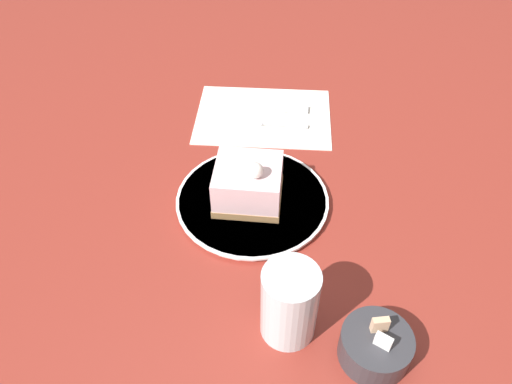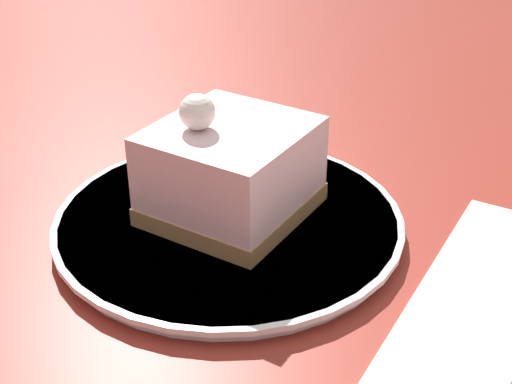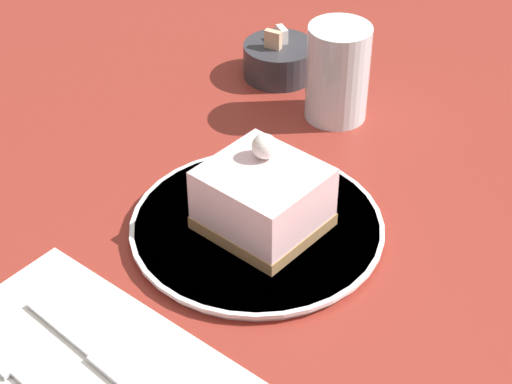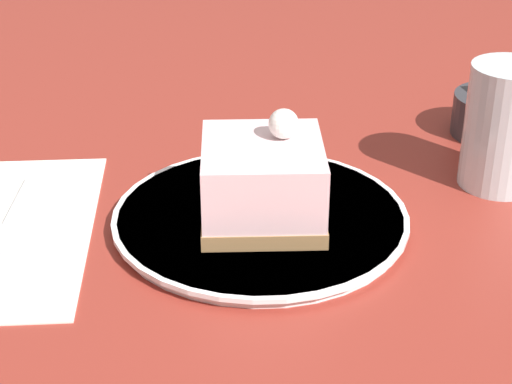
{
  "view_description": "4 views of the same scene",
  "coord_description": "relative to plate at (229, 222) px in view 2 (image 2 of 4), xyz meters",
  "views": [
    {
      "loc": [
        0.55,
        0.14,
        0.57
      ],
      "look_at": [
        0.03,
        0.04,
        0.03
      ],
      "focal_mm": 35.0,
      "sensor_mm": 36.0,
      "label": 1
    },
    {
      "loc": [
        -0.24,
        0.35,
        0.27
      ],
      "look_at": [
        0.0,
        0.03,
        0.03
      ],
      "focal_mm": 50.0,
      "sensor_mm": 36.0,
      "label": 2
    },
    {
      "loc": [
        -0.41,
        -0.4,
        0.53
      ],
      "look_at": [
        0.01,
        0.02,
        0.06
      ],
      "focal_mm": 60.0,
      "sensor_mm": 36.0,
      "label": 3
    },
    {
      "loc": [
        0.05,
        -0.56,
        0.35
      ],
      "look_at": [
        0.02,
        0.02,
        0.04
      ],
      "focal_mm": 60.0,
      "sensor_mm": 36.0,
      "label": 4
    }
  ],
  "objects": [
    {
      "name": "ground_plane",
      "position": [
        -0.02,
        -0.03,
        -0.01
      ],
      "size": [
        4.0,
        4.0,
        0.0
      ],
      "primitive_type": "plane",
      "color": "maroon"
    },
    {
      "name": "plate",
      "position": [
        0.0,
        0.0,
        0.0
      ],
      "size": [
        0.24,
        0.24,
        0.01
      ],
      "color": "white",
      "rests_on": "ground_plane"
    },
    {
      "name": "cake_slice",
      "position": [
        0.0,
        -0.01,
        0.04
      ],
      "size": [
        0.1,
        0.11,
        0.09
      ],
      "rotation": [
        0.0,
        0.0,
        0.08
      ],
      "color": "#9E7547",
      "rests_on": "plate"
    }
  ]
}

